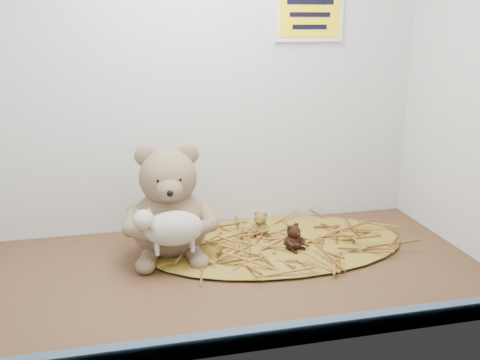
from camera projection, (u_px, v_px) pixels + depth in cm
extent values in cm
cube|color=#3D2915|center=(218.00, 273.00, 117.79)|extent=(120.00, 60.00, 0.40)
cube|color=silver|center=(193.00, 56.00, 132.97)|extent=(120.00, 0.40, 90.00)
cube|color=#38546B|center=(250.00, 339.00, 90.39)|extent=(119.28, 2.20, 3.60)
ellipsoid|color=brown|center=(276.00, 244.00, 131.94)|extent=(64.81, 37.63, 1.25)
cube|color=yellow|center=(309.00, 15.00, 136.08)|extent=(16.00, 1.20, 11.00)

